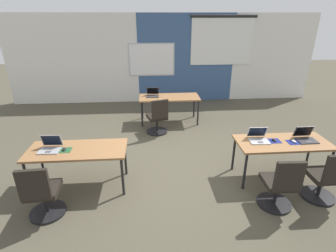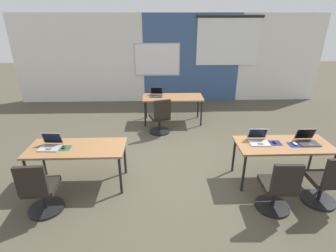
{
  "view_description": "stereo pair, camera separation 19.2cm",
  "coord_description": "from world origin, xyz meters",
  "px_view_note": "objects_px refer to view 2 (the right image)",
  "views": [
    {
      "loc": [
        -0.55,
        -4.43,
        2.75
      ],
      "look_at": [
        -0.21,
        -0.0,
        0.82
      ],
      "focal_mm": 27.62,
      "sensor_mm": 36.0,
      "label": 1
    },
    {
      "loc": [
        -0.36,
        -4.45,
        2.75
      ],
      "look_at": [
        -0.21,
        -0.0,
        0.82
      ],
      "focal_mm": 27.62,
      "sensor_mm": 36.0,
      "label": 2
    }
  ],
  "objects_px": {
    "laptop_near_right_end": "(307,140)",
    "chair_near_right_end": "(326,184)",
    "desk_far_center": "(173,99)",
    "laptop_near_right_inner": "(259,140)",
    "desk_near_right": "(283,147)",
    "mouse_near_right_end": "(295,144)",
    "desk_near_left": "(77,150)",
    "laptop_far_left": "(156,94)",
    "chair_near_left_end": "(40,192)",
    "mouse_near_right_inner": "(275,142)",
    "chair_near_right_inner": "(278,190)",
    "mouse_near_left_end": "(64,147)",
    "laptop_near_left_end": "(51,145)",
    "chair_far_left": "(160,119)"
  },
  "relations": [
    {
      "from": "laptop_far_left",
      "to": "mouse_near_right_end",
      "type": "distance_m",
      "value": 3.77
    },
    {
      "from": "desk_near_left",
      "to": "chair_near_left_end",
      "type": "distance_m",
      "value": 0.86
    },
    {
      "from": "desk_far_center",
      "to": "mouse_near_left_end",
      "type": "distance_m",
      "value": 3.43
    },
    {
      "from": "chair_near_right_inner",
      "to": "laptop_near_right_end",
      "type": "xyz_separation_m",
      "value": [
        0.81,
        0.83,
        0.39
      ]
    },
    {
      "from": "laptop_near_left_end",
      "to": "laptop_near_right_end",
      "type": "distance_m",
      "value": 4.34
    },
    {
      "from": "laptop_near_left_end",
      "to": "laptop_near_right_end",
      "type": "bearing_deg",
      "value": 3.6
    },
    {
      "from": "laptop_near_right_inner",
      "to": "mouse_near_right_inner",
      "type": "relative_size",
      "value": 3.11
    },
    {
      "from": "chair_near_right_inner",
      "to": "laptop_far_left",
      "type": "height_order",
      "value": "laptop_far_left"
    },
    {
      "from": "mouse_near_right_inner",
      "to": "mouse_near_left_end",
      "type": "xyz_separation_m",
      "value": [
        -3.55,
        -0.06,
        0.0
      ]
    },
    {
      "from": "desk_far_center",
      "to": "laptop_near_right_inner",
      "type": "bearing_deg",
      "value": -63.86
    },
    {
      "from": "laptop_far_left",
      "to": "chair_near_right_end",
      "type": "distance_m",
      "value": 4.43
    },
    {
      "from": "chair_near_right_end",
      "to": "laptop_far_left",
      "type": "bearing_deg",
      "value": -53.74
    },
    {
      "from": "chair_near_right_inner",
      "to": "mouse_near_left_end",
      "type": "bearing_deg",
      "value": -11.04
    },
    {
      "from": "desk_near_right",
      "to": "mouse_near_right_end",
      "type": "relative_size",
      "value": 14.33
    },
    {
      "from": "mouse_near_right_inner",
      "to": "laptop_near_left_end",
      "type": "relative_size",
      "value": 0.32
    },
    {
      "from": "desk_near_left",
      "to": "desk_near_right",
      "type": "xyz_separation_m",
      "value": [
        3.5,
        0.0,
        0.0
      ]
    },
    {
      "from": "mouse_near_left_end",
      "to": "laptop_near_right_end",
      "type": "height_order",
      "value": "laptop_near_right_end"
    },
    {
      "from": "chair_near_right_inner",
      "to": "laptop_far_left",
      "type": "bearing_deg",
      "value": -61.82
    },
    {
      "from": "chair_near_left_end",
      "to": "laptop_near_right_end",
      "type": "bearing_deg",
      "value": -173.55
    },
    {
      "from": "desk_far_center",
      "to": "laptop_far_left",
      "type": "relative_size",
      "value": 4.54
    },
    {
      "from": "desk_near_right",
      "to": "mouse_near_left_end",
      "type": "bearing_deg",
      "value": -179.59
    },
    {
      "from": "desk_near_left",
      "to": "chair_near_right_inner",
      "type": "bearing_deg",
      "value": -14.44
    },
    {
      "from": "chair_far_left",
      "to": "mouse_near_left_end",
      "type": "relative_size",
      "value": 8.51
    },
    {
      "from": "laptop_near_right_inner",
      "to": "laptop_near_right_end",
      "type": "bearing_deg",
      "value": -0.23
    },
    {
      "from": "desk_near_left",
      "to": "mouse_near_right_inner",
      "type": "relative_size",
      "value": 14.44
    },
    {
      "from": "mouse_near_right_inner",
      "to": "chair_near_right_inner",
      "type": "relative_size",
      "value": 0.12
    },
    {
      "from": "laptop_near_right_inner",
      "to": "chair_near_right_inner",
      "type": "bearing_deg",
      "value": -85.7
    },
    {
      "from": "laptop_near_right_end",
      "to": "chair_near_right_end",
      "type": "bearing_deg",
      "value": -91.78
    },
    {
      "from": "mouse_near_left_end",
      "to": "laptop_far_left",
      "type": "bearing_deg",
      "value": 62.74
    },
    {
      "from": "chair_far_left",
      "to": "chair_near_left_end",
      "type": "bearing_deg",
      "value": 40.96
    },
    {
      "from": "mouse_near_right_end",
      "to": "chair_near_right_end",
      "type": "distance_m",
      "value": 0.77
    },
    {
      "from": "chair_near_right_inner",
      "to": "chair_near_left_end",
      "type": "bearing_deg",
      "value": 0.93
    },
    {
      "from": "laptop_far_left",
      "to": "laptop_near_left_end",
      "type": "xyz_separation_m",
      "value": [
        -1.73,
        -2.88,
        0.0
      ]
    },
    {
      "from": "mouse_near_right_end",
      "to": "desk_near_left",
      "type": "bearing_deg",
      "value": 179.31
    },
    {
      "from": "mouse_near_right_inner",
      "to": "laptop_near_left_end",
      "type": "xyz_separation_m",
      "value": [
        -3.77,
        -0.02,
        0.03
      ]
    },
    {
      "from": "desk_near_left",
      "to": "desk_near_right",
      "type": "distance_m",
      "value": 3.5
    },
    {
      "from": "laptop_near_left_end",
      "to": "chair_near_right_end",
      "type": "xyz_separation_m",
      "value": [
        4.32,
        -0.69,
        -0.39
      ]
    },
    {
      "from": "mouse_near_right_inner",
      "to": "laptop_near_right_end",
      "type": "bearing_deg",
      "value": -0.15
    },
    {
      "from": "desk_far_center",
      "to": "chair_near_right_end",
      "type": "bearing_deg",
      "value": -58.29
    },
    {
      "from": "laptop_near_right_end",
      "to": "mouse_near_right_end",
      "type": "relative_size",
      "value": 2.99
    },
    {
      "from": "chair_near_right_inner",
      "to": "laptop_near_right_end",
      "type": "relative_size",
      "value": 2.76
    },
    {
      "from": "laptop_near_left_end",
      "to": "mouse_near_right_end",
      "type": "height_order",
      "value": "laptop_near_left_end"
    },
    {
      "from": "chair_near_right_inner",
      "to": "laptop_far_left",
      "type": "distance_m",
      "value": 4.13
    },
    {
      "from": "mouse_near_right_inner",
      "to": "laptop_far_left",
      "type": "distance_m",
      "value": 3.51
    },
    {
      "from": "laptop_far_left",
      "to": "desk_near_right",
      "type": "bearing_deg",
      "value": -48.66
    },
    {
      "from": "laptop_far_left",
      "to": "mouse_near_right_end",
      "type": "height_order",
      "value": "laptop_far_left"
    },
    {
      "from": "laptop_near_right_inner",
      "to": "chair_near_left_end",
      "type": "bearing_deg",
      "value": -164.09
    },
    {
      "from": "mouse_near_right_inner",
      "to": "laptop_near_right_end",
      "type": "relative_size",
      "value": 0.33
    },
    {
      "from": "desk_near_right",
      "to": "chair_near_right_end",
      "type": "relative_size",
      "value": 1.74
    },
    {
      "from": "chair_near_left_end",
      "to": "laptop_near_right_end",
      "type": "xyz_separation_m",
      "value": [
        4.27,
        0.76,
        0.39
      ]
    }
  ]
}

